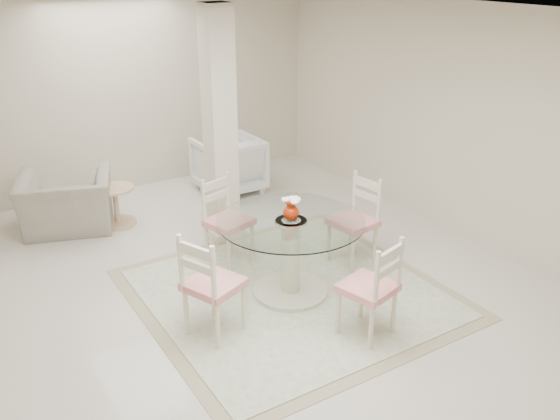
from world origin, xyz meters
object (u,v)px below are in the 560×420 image
dining_chair_south (375,282)px  side_table (116,207)px  dining_table (291,257)px  dining_chair_east (358,214)px  red_vase (291,208)px  dining_chair_west (208,279)px  dining_chair_north (224,214)px  armchair_white (229,165)px  recliner_taupe (67,203)px  column (220,128)px

dining_chair_south → side_table: size_ratio=2.14×
dining_table → side_table: dining_table is taller
dining_chair_east → red_vase: bearing=-86.3°
red_vase → dining_chair_west: 1.08m
dining_chair_north → armchair_white: dining_chair_north is taller
dining_chair_north → recliner_taupe: 2.18m
recliner_taupe → armchair_white: bearing=-158.8°
dining_chair_east → dining_chair_west: 2.04m
dining_chair_west → dining_chair_east: bearing=-100.5°
dining_chair_east → dining_chair_south: (-0.78, -1.21, -0.01)m
dining_chair_north → recliner_taupe: (-1.28, 1.76, -0.21)m
recliner_taupe → red_vase: bearing=137.1°
armchair_white → dining_chair_south: bearing=81.3°
side_table → dining_chair_east: bearing=-50.6°
dining_chair_east → dining_table: bearing=-86.5°
dining_chair_east → armchair_white: 2.66m
red_vase → dining_chair_east: 1.08m
column → armchair_white: size_ratio=3.09×
red_vase → dining_chair_south: size_ratio=0.22×
armchair_white → side_table: 1.77m
column → armchair_white: column is taller
dining_chair_south → armchair_white: size_ratio=1.22×
column → dining_chair_south: (0.17, -2.56, -0.79)m
dining_chair_east → recliner_taupe: dining_chair_east is taller
dining_table → dining_chair_west: size_ratio=1.28×
recliner_taupe → side_table: recliner_taupe is taller
dining_chair_east → dining_chair_west: dining_chair_west is taller
dining_chair_south → side_table: 3.77m
dining_table → dining_chair_east: bearing=11.9°
column → recliner_taupe: (-1.55, 1.19, -1.00)m
dining_chair_south → column: bearing=-101.7°
column → side_table: bearing=134.4°
dining_table → dining_chair_south: bearing=-77.6°
dining_chair_north → dining_chair_east: bearing=-49.0°
dining_chair_east → armchair_white: dining_chair_east is taller
dining_table → dining_chair_north: size_ratio=1.33×
dining_chair_west → recliner_taupe: bearing=-13.3°
dining_chair_south → side_table: dining_chair_south is taller
column → dining_chair_north: bearing=-115.1°
red_vase → armchair_white: size_ratio=0.27×
column → side_table: (-0.99, 1.01, -1.12)m
dining_table → armchair_white: size_ratio=1.63×
dining_table → dining_chair_west: dining_chair_west is taller
dining_table → armchair_white: 2.97m
dining_table → dining_chair_north: dining_chair_north is taller
column → dining_chair_west: bearing=-120.2°
dining_chair_west → side_table: bearing=-23.9°
recliner_taupe → side_table: bearing=-179.0°
dining_table → armchair_white: dining_table is taller
red_vase → dining_chair_south: bearing=-77.7°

